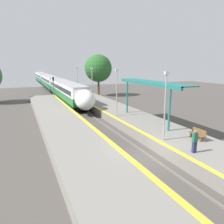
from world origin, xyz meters
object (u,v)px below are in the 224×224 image
person_waiting (195,141)px  lamppost_mid (117,90)px  railway_signal (54,87)px  lamppost_farthest (77,80)px  platform_bench (198,134)px  train (50,82)px  lamppost_near (165,102)px  lamppost_far (92,83)px

person_waiting → lamppost_mid: bearing=91.9°
railway_signal → lamppost_farthest: bearing=-6.6°
platform_bench → railway_signal: railway_signal is taller
train → lamppost_near: 49.63m
railway_signal → lamppost_farthest: (4.50, -0.52, 1.28)m
railway_signal → lamppost_mid: size_ratio=0.85×
lamppost_mid → lamppost_far: (0.00, 9.32, 0.00)m
platform_bench → lamppost_farthest: lamppost_farthest is taller
person_waiting → railway_signal: size_ratio=0.35×
train → railway_signal: size_ratio=15.65×
train → lamppost_mid: lamppost_mid is taller
person_waiting → train: bearing=93.0°
train → platform_bench: (5.07, -50.48, -0.77)m
railway_signal → lamppost_far: bearing=-65.4°
person_waiting → lamppost_farthest: lamppost_farthest is taller
platform_bench → lamppost_far: (-2.71, 19.58, 2.69)m
person_waiting → lamppost_farthest: bearing=90.8°
railway_signal → lamppost_farthest: lamppost_farthest is taller
lamppost_near → lamppost_far: 18.64m
person_waiting → railway_signal: 31.88m
lamppost_mid → lamppost_far: 9.32m
train → lamppost_far: bearing=-85.6°
lamppost_near → lamppost_mid: same height
train → lamppost_near: (2.36, -49.54, 1.92)m
person_waiting → lamppost_mid: size_ratio=0.30×
lamppost_mid → platform_bench: bearing=-75.2°
train → railway_signal: (-2.14, -21.06, 0.64)m
person_waiting → lamppost_near: size_ratio=0.30×
platform_bench → lamppost_mid: 10.95m
lamppost_mid → lamppost_farthest: same height
train → person_waiting: train is taller
lamppost_far → lamppost_mid: bearing=-90.0°
railway_signal → lamppost_near: 28.86m
lamppost_mid → person_waiting: bearing=-88.1°
lamppost_near → lamppost_far: size_ratio=1.00×
lamppost_near → lamppost_farthest: size_ratio=1.00×
lamppost_near → lamppost_mid: size_ratio=1.00×
railway_signal → lamppost_farthest: size_ratio=0.85×
lamppost_mid → lamppost_near: bearing=-90.0°
train → railway_signal: 21.17m
lamppost_farthest → train: bearing=96.2°
lamppost_near → person_waiting: bearing=-82.3°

